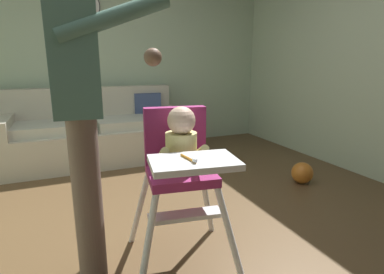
% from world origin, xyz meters
% --- Properties ---
extents(ground, '(6.11, 6.53, 0.10)m').
position_xyz_m(ground, '(0.00, 0.00, -0.05)').
color(ground, brown).
extents(wall_far, '(5.31, 0.06, 2.76)m').
position_xyz_m(wall_far, '(0.00, 2.50, 1.38)').
color(wall_far, '#B3CBAA').
rests_on(wall_far, ground).
extents(wall_right, '(0.06, 5.53, 2.76)m').
position_xyz_m(wall_right, '(2.29, 0.30, 1.38)').
color(wall_right, '#B6C7A9').
rests_on(wall_right, ground).
extents(couch, '(2.06, 0.86, 0.86)m').
position_xyz_m(couch, '(-0.26, 1.98, 0.33)').
color(couch, beige).
rests_on(couch, ground).
extents(high_chair, '(0.69, 0.79, 0.94)m').
position_xyz_m(high_chair, '(-0.01, -0.28, 0.64)').
color(high_chair, white).
rests_on(high_chair, ground).
extents(adult_standing, '(0.51, 0.53, 1.66)m').
position_xyz_m(adult_standing, '(-0.50, -0.23, 0.94)').
color(adult_standing, '#6D594E').
rests_on(adult_standing, ground).
extents(toy_ball, '(0.21, 0.21, 0.21)m').
position_xyz_m(toy_ball, '(1.52, 0.39, 0.10)').
color(toy_ball, orange).
rests_on(toy_ball, ground).
extents(wall_clock, '(0.36, 0.04, 0.36)m').
position_xyz_m(wall_clock, '(-0.22, 2.45, 1.84)').
color(wall_clock, white).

